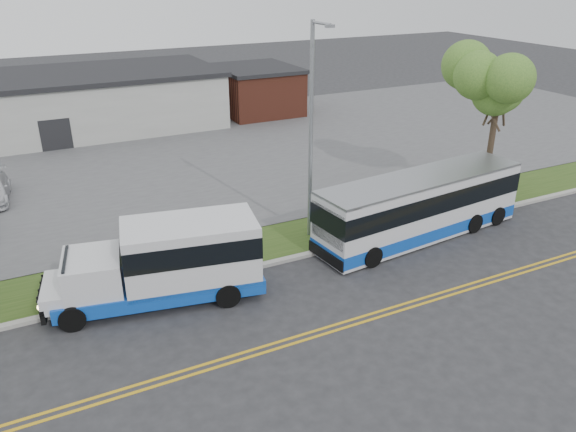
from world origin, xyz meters
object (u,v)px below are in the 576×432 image
tree_east (501,81)px  shuttle_bus (170,259)px  streetlight_near (312,127)px  transit_bus (420,206)px

tree_east → shuttle_bus: bearing=-172.0°
tree_east → streetlight_near: (-11.00, -0.27, -0.97)m
shuttle_bus → transit_bus: bearing=11.1°
tree_east → streetlight_near: 11.05m
transit_bus → shuttle_bus: bearing=174.8°
tree_east → shuttle_bus: (-18.13, -2.54, -4.58)m
tree_east → streetlight_near: bearing=-178.6°
shuttle_bus → transit_bus: shuttle_bus is taller
shuttle_bus → transit_bus: 11.69m
tree_east → shuttle_bus: 18.87m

